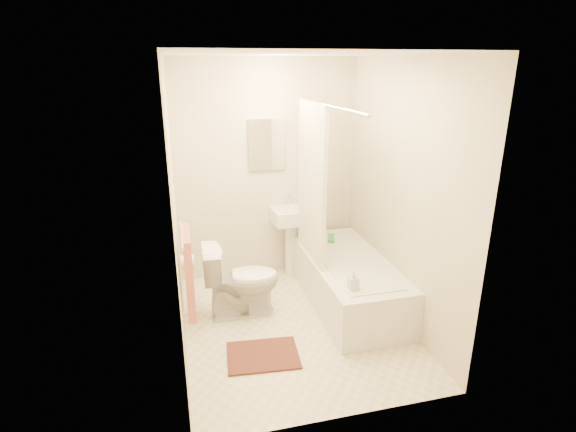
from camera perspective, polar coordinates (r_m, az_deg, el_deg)
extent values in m
plane|color=beige|center=(4.34, 0.83, -13.67)|extent=(2.40, 2.40, 0.00)
plane|color=white|center=(3.66, 1.02, 19.93)|extent=(2.40, 2.40, 0.00)
cube|color=beige|center=(4.96, -2.70, 5.64)|extent=(2.00, 0.02, 2.40)
cube|color=beige|center=(3.71, -14.19, 0.49)|extent=(0.02, 2.40, 2.40)
cube|color=beige|center=(4.19, 14.26, 2.60)|extent=(0.02, 2.40, 2.40)
cube|color=white|center=(4.88, -2.70, 9.03)|extent=(0.40, 0.03, 0.55)
cylinder|color=silver|center=(3.85, 5.02, 13.86)|extent=(0.03, 1.70, 0.03)
cube|color=silver|center=(4.36, 3.03, 4.08)|extent=(0.04, 0.80, 1.55)
cylinder|color=silver|center=(3.50, -13.36, -2.26)|extent=(0.02, 0.60, 0.02)
cube|color=#CC7266|center=(3.63, -12.50, -6.94)|extent=(0.06, 0.45, 0.66)
cylinder|color=white|center=(4.00, -12.63, -5.72)|extent=(0.11, 0.12, 0.12)
imported|color=white|center=(4.37, -5.94, -8.12)|extent=(0.74, 0.42, 0.71)
cube|color=#512820|center=(3.94, -3.20, -17.24)|extent=(0.63, 0.49, 0.02)
imported|color=white|center=(3.93, 8.30, -8.11)|extent=(0.08, 0.08, 0.18)
cube|color=green|center=(4.98, 5.50, -2.89)|extent=(0.13, 0.23, 0.04)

